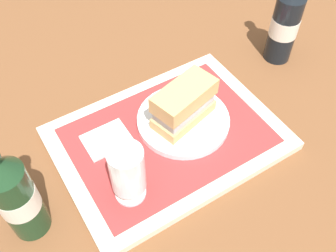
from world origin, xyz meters
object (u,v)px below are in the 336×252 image
(plate, at_px, (183,120))
(second_bottle, at_px, (286,21))
(beer_glass, at_px, (128,172))
(sandwich, at_px, (183,105))
(beer_bottle, at_px, (15,195))

(plate, height_order, second_bottle, second_bottle)
(beer_glass, bearing_deg, sandwich, -152.45)
(sandwich, relative_size, beer_glass, 1.14)
(plate, xyz_separation_m, second_bottle, (-0.32, -0.07, 0.08))
(sandwich, bearing_deg, second_bottle, 177.45)
(second_bottle, bearing_deg, beer_bottle, 9.44)
(plate, height_order, beer_bottle, beer_bottle)
(beer_glass, xyz_separation_m, beer_bottle, (0.17, -0.05, 0.01))
(beer_bottle, xyz_separation_m, second_bottle, (-0.67, -0.11, 0.00))
(plate, height_order, beer_glass, beer_glass)
(sandwich, bearing_deg, plate, 180.00)
(plate, relative_size, second_bottle, 0.71)
(beer_glass, relative_size, beer_bottle, 0.47)
(beer_bottle, relative_size, second_bottle, 1.00)
(beer_bottle, height_order, second_bottle, same)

